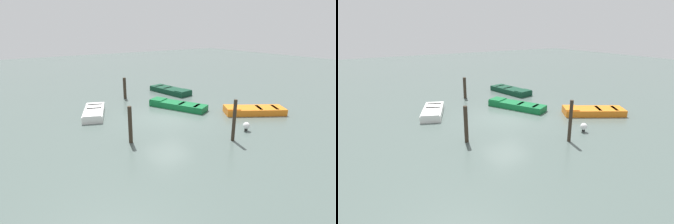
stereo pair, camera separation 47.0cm
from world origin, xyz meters
TOP-DOWN VIEW (x-y plane):
  - ground_plane at (0.00, 0.00)m, footprint 80.00×80.00m
  - rowboat_dark_green at (5.11, -3.62)m, footprint 3.91×1.94m
  - rowboat_orange at (-2.34, -4.96)m, footprint 3.01×3.85m
  - rowboat_green at (1.26, -1.59)m, footprint 4.01×2.72m
  - rowboat_white at (2.83, 3.61)m, footprint 3.36×2.27m
  - mooring_piling_near_left at (5.57, 0.27)m, footprint 0.23×0.23m
  - mooring_piling_center at (-4.54, -0.75)m, footprint 0.16×0.16m
  - mooring_piling_near_right at (-2.04, 3.46)m, footprint 0.19×0.19m
  - marker_buoy at (-4.07, -2.25)m, footprint 0.36×0.36m

SIDE VIEW (x-z plane):
  - ground_plane at x=0.00m, z-range 0.00..0.00m
  - rowboat_green at x=1.26m, z-range -0.01..0.45m
  - rowboat_dark_green at x=5.11m, z-range -0.01..0.45m
  - rowboat_orange at x=-2.34m, z-range -0.01..0.45m
  - rowboat_white at x=2.83m, z-range -0.01..0.45m
  - marker_buoy at x=-4.07m, z-range 0.05..0.53m
  - mooring_piling_near_left at x=5.57m, z-range 0.00..1.59m
  - mooring_piling_near_right at x=-2.04m, z-range 0.00..1.79m
  - mooring_piling_center at x=-4.54m, z-range 0.00..2.04m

